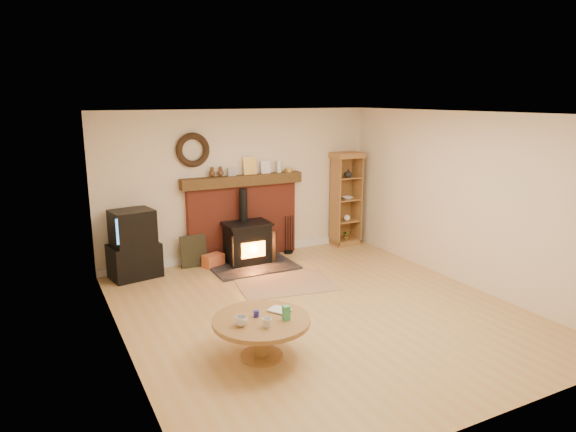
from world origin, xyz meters
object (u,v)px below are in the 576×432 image
coffee_table (261,326)px  curio_cabinet (345,199)px  wood_stove (248,244)px  tv_unit (134,245)px

coffee_table → curio_cabinet: bearing=45.7°
wood_stove → coffee_table: wood_stove is taller
curio_cabinet → tv_unit: bearing=-178.8°
tv_unit → coffee_table: (0.72, -3.28, -0.15)m
tv_unit → coffee_table: bearing=-77.6°
wood_stove → curio_cabinet: 2.23m
tv_unit → curio_cabinet: (4.01, 0.08, 0.37)m
wood_stove → tv_unit: wood_stove is taller
wood_stove → coffee_table: bearing=-110.2°
coffee_table → tv_unit: bearing=102.4°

